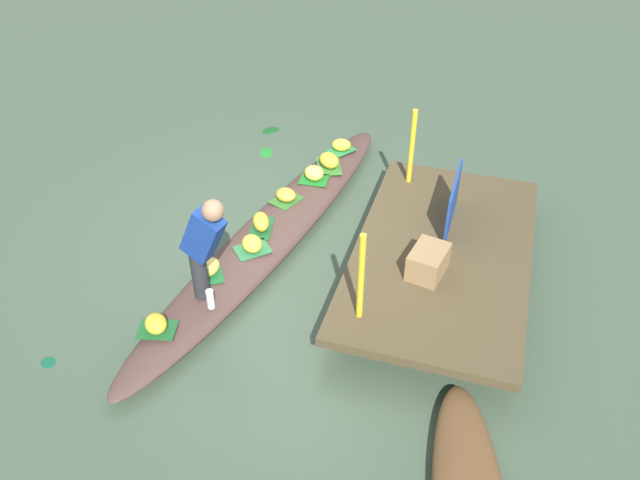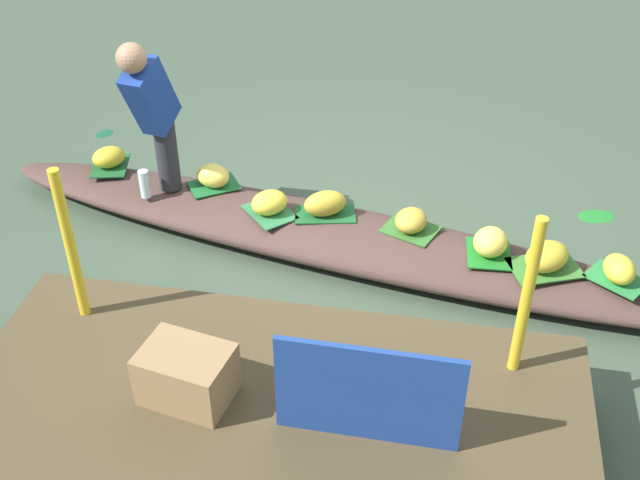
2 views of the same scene
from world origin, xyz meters
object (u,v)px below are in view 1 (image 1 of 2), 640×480
banana_bunch_2 (252,244)px  banana_bunch_6 (286,195)px  water_bottle (210,299)px  market_banner (453,202)px  produce_crate (428,262)px  banana_bunch_4 (261,222)px  banana_bunch_5 (209,267)px  banana_bunch_1 (314,173)px  vendor_person (204,243)px  banana_bunch_7 (341,145)px  banana_bunch_0 (156,324)px  banana_bunch_3 (329,160)px  vendor_boat (271,234)px

banana_bunch_2 → banana_bunch_6: size_ratio=1.04×
water_bottle → market_banner: market_banner is taller
water_bottle → produce_crate: 2.16m
banana_bunch_4 → banana_bunch_5: (0.88, -0.23, -0.00)m
banana_bunch_1 → water_bottle: size_ratio=1.16×
banana_bunch_1 → banana_bunch_2: 1.54m
banana_bunch_4 → vendor_person: (1.21, -0.06, 0.60)m
banana_bunch_4 → banana_bunch_5: bearing=-14.3°
banana_bunch_6 → banana_bunch_7: 1.36m
banana_bunch_6 → banana_bunch_7: banana_bunch_7 is taller
banana_bunch_4 → water_bottle: water_bottle is taller
banana_bunch_1 → market_banner: size_ratio=0.28×
produce_crate → banana_bunch_5: bearing=-76.2°
banana_bunch_5 → water_bottle: size_ratio=1.19×
banana_bunch_0 → banana_bunch_6: banana_bunch_0 is taller
market_banner → banana_bunch_5: bearing=-56.9°
banana_bunch_2 → produce_crate: produce_crate is taller
banana_bunch_1 → vendor_person: size_ratio=0.20×
banana_bunch_6 → banana_bunch_3: bearing=163.2°
banana_bunch_6 → banana_bunch_4: bearing=-7.9°
market_banner → vendor_person: bearing=-49.2°
banana_bunch_1 → banana_bunch_7: size_ratio=0.98×
banana_bunch_7 → market_banner: market_banner is taller
vendor_boat → banana_bunch_2: size_ratio=20.54×
banana_bunch_0 → banana_bunch_3: banana_bunch_3 is taller
vendor_boat → water_bottle: water_bottle is taller
vendor_boat → market_banner: (-0.47, 1.94, 0.53)m
banana_bunch_0 → vendor_person: vendor_person is taller
banana_bunch_5 → water_bottle: (0.44, 0.22, 0.02)m
banana_bunch_4 → banana_bunch_5: 0.91m
vendor_person → produce_crate: (-0.86, 1.98, -0.42)m
banana_bunch_3 → banana_bunch_7: banana_bunch_3 is taller
banana_bunch_0 → banana_bunch_3: (-3.25, 0.71, 0.01)m
banana_bunch_4 → produce_crate: produce_crate is taller
banana_bunch_0 → banana_bunch_7: bearing=168.5°
banana_bunch_3 → banana_bunch_1: bearing=-14.1°
banana_bunch_3 → vendor_person: (2.70, -0.41, 0.60)m
banana_bunch_0 → water_bottle: water_bottle is taller
banana_bunch_3 → market_banner: market_banner is taller
banana_bunch_0 → banana_bunch_5: (-0.87, 0.13, 0.01)m
banana_bunch_4 → market_banner: size_ratio=0.35×
vendor_boat → banana_bunch_2: banana_bunch_2 is taller
banana_bunch_4 → market_banner: bearing=105.5°
banana_bunch_1 → banana_bunch_6: bearing=-18.6°
banana_bunch_5 → banana_bunch_1: bearing=166.4°
vendor_boat → banana_bunch_2: (0.48, -0.03, 0.21)m
banana_bunch_0 → banana_bunch_2: size_ratio=0.97×
banana_bunch_3 → produce_crate: 2.43m
banana_bunch_7 → vendor_person: size_ratio=0.21×
banana_bunch_5 → water_bottle: water_bottle is taller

